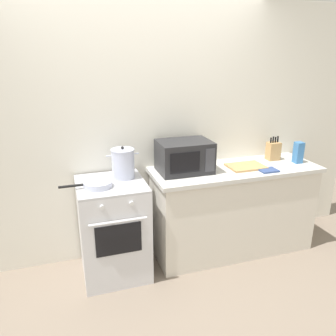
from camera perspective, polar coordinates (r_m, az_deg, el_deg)
The scene contains 12 objects.
ground_plane at distance 3.05m, azimuth 0.19°, elevation -22.16°, with size 10.00×10.00×0.00m, color #7A6B5B.
back_wall at distance 3.40m, azimuth -0.04°, elevation 6.13°, with size 4.40×0.10×2.50m, color silver.
lower_cabinet_right at distance 3.59m, azimuth 10.94°, elevation -7.22°, with size 1.64×0.56×0.88m, color beige.
countertop_right at distance 3.42m, azimuth 11.41°, elevation -0.28°, with size 1.70×0.60×0.04m, color beige.
stove at distance 3.20m, azimuth -9.26°, elevation -10.14°, with size 0.60×0.64×0.92m.
stock_pot at distance 3.07m, azimuth -7.63°, elevation 0.77°, with size 0.30×0.21×0.30m.
frying_pan at distance 2.92m, azimuth -11.98°, elevation -2.71°, with size 0.44×0.24×0.05m.
microwave at distance 3.20m, azimuth 2.81°, elevation 1.96°, with size 0.50×0.37×0.30m.
cutting_board at distance 3.44m, azimuth 13.09°, elevation 0.26°, with size 0.36×0.26×0.02m, color tan.
knife_block at distance 3.74m, azimuth 17.43°, elevation 2.80°, with size 0.13×0.10×0.26m.
pasta_box at distance 3.72m, azimuth 21.25°, elevation 2.46°, with size 0.08×0.08×0.22m, color teal.
oven_mitt at distance 3.39m, azimuth 16.64°, elevation -0.35°, with size 0.18×0.14×0.02m, color #33477A.
Camera 1 is at (-0.71, -2.18, 2.01)m, focal length 35.90 mm.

